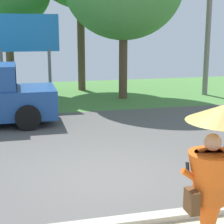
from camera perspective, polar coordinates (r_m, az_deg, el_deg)
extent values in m
cube|color=#565451|center=(9.66, -3.12, -5.48)|extent=(40.00, 8.00, 0.10)
cube|color=#4B803D|center=(17.37, -8.07, 2.61)|extent=(40.00, 8.00, 0.10)
cube|color=#B2AD9E|center=(6.05, 4.27, -16.14)|extent=(40.00, 0.24, 0.10)
cone|color=#E55B19|center=(5.10, 14.65, -13.82)|extent=(0.60, 0.60, 1.45)
cylinder|color=#E55B19|center=(4.94, 14.91, -9.65)|extent=(0.44, 0.44, 0.65)
sphere|color=tan|center=(4.78, 15.23, -4.49)|extent=(0.22, 0.22, 0.22)
cylinder|color=#E55B19|center=(4.83, 12.07, -9.61)|extent=(0.29, 0.08, 0.24)
cube|color=black|center=(4.80, 11.53, -8.46)|extent=(0.02, 0.11, 0.16)
cube|color=brown|center=(4.89, 12.15, -13.25)|extent=(0.12, 0.24, 0.30)
cube|color=#2D3842|center=(12.08, -14.78, 5.00)|extent=(0.10, 1.70, 0.77)
cylinder|color=black|center=(13.24, -12.97, 1.14)|extent=(0.76, 0.28, 0.76)
cylinder|color=black|center=(11.28, -12.76, -0.84)|extent=(0.76, 0.28, 0.76)
cylinder|color=gray|center=(17.31, 14.62, 13.52)|extent=(0.24, 0.24, 6.64)
cylinder|color=slate|center=(14.85, -16.47, 4.99)|extent=(0.12, 0.12, 2.20)
cylinder|color=slate|center=(14.88, -9.51, 5.35)|extent=(0.12, 0.12, 2.20)
cube|color=#1E72B2|center=(14.72, -13.32, 11.75)|extent=(2.60, 0.10, 1.40)
cylinder|color=brown|center=(15.95, 1.72, 7.72)|extent=(0.36, 0.36, 3.15)
cylinder|color=brown|center=(18.21, -4.76, 10.35)|extent=(0.36, 0.36, 4.45)
cylinder|color=brown|center=(17.68, -15.41, 8.25)|extent=(0.36, 0.36, 3.44)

